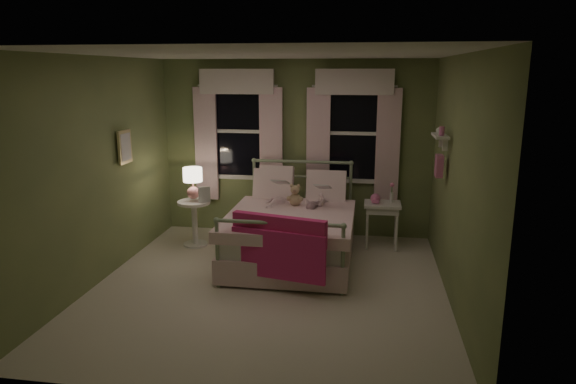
% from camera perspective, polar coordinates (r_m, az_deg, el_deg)
% --- Properties ---
extents(room_shell, '(4.20, 4.20, 4.20)m').
position_cam_1_polar(room_shell, '(5.62, -2.25, 1.70)').
color(room_shell, beige).
rests_on(room_shell, ground).
extents(bed, '(1.58, 2.04, 1.18)m').
position_cam_1_polar(bed, '(6.70, 0.40, -4.54)').
color(bed, white).
rests_on(bed, ground).
extents(pink_throw, '(1.09, 0.38, 0.71)m').
position_cam_1_polar(pink_throw, '(5.67, -1.07, -5.40)').
color(pink_throw, '#D6296D').
rests_on(pink_throw, bed).
extents(child_left, '(0.30, 0.22, 0.74)m').
position_cam_1_polar(child_left, '(7.01, -1.28, 1.02)').
color(child_left, '#F7D1DD').
rests_on(child_left, bed).
extents(child_right, '(0.38, 0.32, 0.67)m').
position_cam_1_polar(child_right, '(6.94, 3.28, 0.58)').
color(child_right, '#F7D1DD').
rests_on(child_right, bed).
extents(book_left, '(0.21, 0.14, 0.26)m').
position_cam_1_polar(book_left, '(6.77, -1.66, 0.78)').
color(book_left, beige).
rests_on(book_left, child_left).
extents(book_right, '(0.21, 0.13, 0.26)m').
position_cam_1_polar(book_right, '(6.70, 3.06, 0.26)').
color(book_right, beige).
rests_on(book_right, child_right).
extents(teddy_bear, '(0.22, 0.18, 0.30)m').
position_cam_1_polar(teddy_bear, '(6.85, 0.80, -0.53)').
color(teddy_bear, tan).
rests_on(teddy_bear, bed).
extents(nightstand_left, '(0.46, 0.46, 0.65)m').
position_cam_1_polar(nightstand_left, '(7.37, -10.36, -2.74)').
color(nightstand_left, white).
rests_on(nightstand_left, ground).
extents(table_lamp, '(0.27, 0.27, 0.45)m').
position_cam_1_polar(table_lamp, '(7.25, -10.53, 1.34)').
color(table_lamp, '#E08485').
rests_on(table_lamp, nightstand_left).
extents(book_nightstand, '(0.23, 0.27, 0.02)m').
position_cam_1_polar(book_nightstand, '(7.21, -9.89, -1.12)').
color(book_nightstand, beige).
rests_on(book_nightstand, nightstand_left).
extents(nightstand_right, '(0.50, 0.40, 0.64)m').
position_cam_1_polar(nightstand_right, '(7.24, 10.43, -1.96)').
color(nightstand_right, white).
rests_on(nightstand_right, ground).
extents(pink_toy, '(0.14, 0.19, 0.14)m').
position_cam_1_polar(pink_toy, '(7.19, 9.69, -0.73)').
color(pink_toy, pink).
rests_on(pink_toy, nightstand_right).
extents(bud_vase, '(0.06, 0.06, 0.28)m').
position_cam_1_polar(bud_vase, '(7.23, 11.45, -0.06)').
color(bud_vase, white).
rests_on(bud_vase, nightstand_right).
extents(window_left, '(1.34, 0.13, 1.96)m').
position_cam_1_polar(window_left, '(7.71, -5.57, 7.24)').
color(window_left, black).
rests_on(window_left, room_shell).
extents(window_right, '(1.34, 0.13, 1.96)m').
position_cam_1_polar(window_right, '(7.47, 7.25, 7.00)').
color(window_right, black).
rests_on(window_right, room_shell).
extents(wall_shelf, '(0.15, 0.50, 0.60)m').
position_cam_1_polar(wall_shelf, '(6.22, 16.52, 4.38)').
color(wall_shelf, white).
rests_on(wall_shelf, room_shell).
extents(framed_picture, '(0.03, 0.32, 0.42)m').
position_cam_1_polar(framed_picture, '(6.78, -17.67, 4.80)').
color(framed_picture, beige).
rests_on(framed_picture, room_shell).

